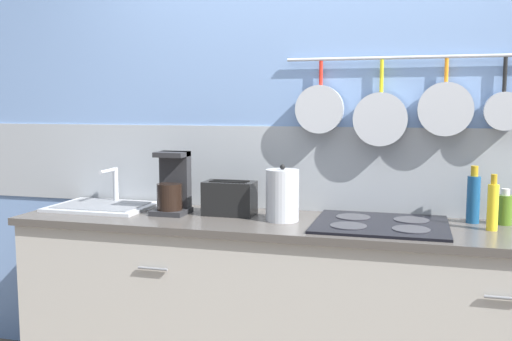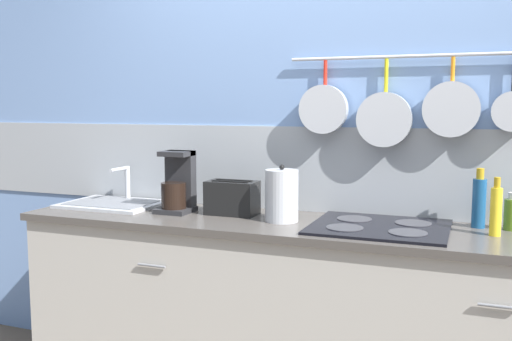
% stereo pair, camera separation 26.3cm
% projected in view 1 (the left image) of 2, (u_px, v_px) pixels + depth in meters
% --- Properties ---
extents(wall_back, '(7.20, 0.14, 2.60)m').
position_uv_depth(wall_back, '(336.00, 136.00, 2.83)').
color(wall_back, '#7293C6').
rests_on(wall_back, ground_plane).
extents(cabinet_base, '(2.88, 0.54, 0.86)m').
position_uv_depth(cabinet_base, '(323.00, 322.00, 2.62)').
color(cabinet_base, '#B7B2A8').
rests_on(cabinet_base, ground_plane).
extents(countertop, '(2.92, 0.57, 0.03)m').
position_uv_depth(countertop, '(325.00, 227.00, 2.57)').
color(countertop, '#4C4742').
rests_on(countertop, cabinet_base).
extents(sink_basin, '(0.50, 0.38, 0.20)m').
position_uv_depth(sink_basin, '(103.00, 205.00, 2.96)').
color(sink_basin, '#B7BABF').
rests_on(sink_basin, countertop).
extents(coffee_maker, '(0.16, 0.17, 0.30)m').
position_uv_depth(coffee_maker, '(173.00, 188.00, 2.79)').
color(coffee_maker, '#262628').
rests_on(coffee_maker, countertop).
extents(toaster, '(0.26, 0.14, 0.17)m').
position_uv_depth(toaster, '(230.00, 198.00, 2.76)').
color(toaster, black).
rests_on(toaster, countertop).
extents(kettle, '(0.15, 0.15, 0.26)m').
position_uv_depth(kettle, '(282.00, 195.00, 2.62)').
color(kettle, '#B7BABF').
rests_on(kettle, countertop).
extents(cooktop, '(0.58, 0.50, 0.01)m').
position_uv_depth(cooktop, '(381.00, 224.00, 2.52)').
color(cooktop, black).
rests_on(cooktop, countertop).
extents(bottle_olive_oil, '(0.06, 0.06, 0.26)m').
position_uv_depth(bottle_olive_oil, '(473.00, 198.00, 2.57)').
color(bottle_olive_oil, navy).
rests_on(bottle_olive_oil, countertop).
extents(bottle_cooking_wine, '(0.05, 0.05, 0.24)m').
position_uv_depth(bottle_cooking_wine, '(493.00, 206.00, 2.41)').
color(bottle_cooking_wine, yellow).
rests_on(bottle_cooking_wine, countertop).
extents(bottle_sesame_oil, '(0.07, 0.07, 0.16)m').
position_uv_depth(bottle_sesame_oil, '(505.00, 209.00, 2.53)').
color(bottle_sesame_oil, '#4C721E').
rests_on(bottle_sesame_oil, countertop).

